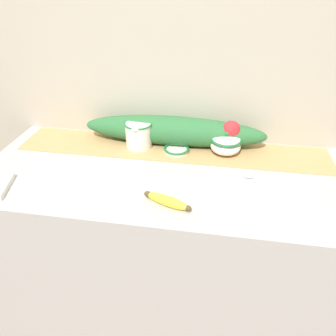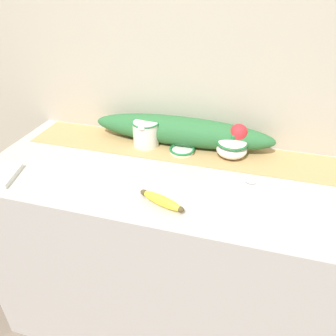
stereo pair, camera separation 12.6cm
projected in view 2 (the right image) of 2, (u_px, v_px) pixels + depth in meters
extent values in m
plane|color=#7A6B5B|center=(166.00, 313.00, 1.83)|extent=(12.00, 12.00, 0.00)
cube|color=#B7B2AD|center=(166.00, 254.00, 1.58)|extent=(1.52, 0.66, 0.94)
cube|color=#B7AD99|center=(187.00, 83.00, 1.47)|extent=(2.32, 0.04, 2.40)
cube|color=tan|center=(178.00, 149.00, 1.49)|extent=(1.40, 0.24, 0.00)
cylinder|color=white|center=(146.00, 133.00, 1.50)|extent=(0.12, 0.12, 0.12)
torus|color=#1E7038|center=(146.00, 123.00, 1.47)|extent=(0.12, 0.12, 0.01)
torus|color=white|center=(151.00, 125.00, 1.55)|extent=(0.06, 0.01, 0.06)
ellipsoid|color=white|center=(141.00, 128.00, 1.42)|extent=(0.04, 0.03, 0.02)
ellipsoid|color=white|center=(232.00, 149.00, 1.42)|extent=(0.13, 0.13, 0.07)
torus|color=#1E7038|center=(232.00, 143.00, 1.40)|extent=(0.13, 0.13, 0.01)
ellipsoid|color=white|center=(233.00, 142.00, 1.40)|extent=(0.12, 0.12, 0.02)
sphere|color=#1E7038|center=(233.00, 137.00, 1.39)|extent=(0.02, 0.02, 0.02)
cylinder|color=white|center=(182.00, 151.00, 1.46)|extent=(0.11, 0.11, 0.01)
torus|color=#1E7038|center=(182.00, 149.00, 1.46)|extent=(0.11, 0.11, 0.01)
ellipsoid|color=yellow|center=(162.00, 201.00, 1.14)|extent=(0.17, 0.09, 0.04)
ellipsoid|color=brown|center=(144.00, 193.00, 1.18)|extent=(0.04, 0.03, 0.02)
ellipsoid|color=brown|center=(181.00, 209.00, 1.10)|extent=(0.03, 0.03, 0.02)
cube|color=silver|center=(227.00, 178.00, 1.29)|extent=(0.14, 0.02, 0.00)
ellipsoid|color=silver|center=(251.00, 182.00, 1.26)|extent=(0.04, 0.03, 0.01)
ellipsoid|color=#2D6B38|center=(181.00, 131.00, 1.50)|extent=(0.84, 0.15, 0.13)
sphere|color=red|center=(131.00, 122.00, 1.53)|extent=(0.05, 0.05, 0.05)
sphere|color=red|center=(180.00, 130.00, 1.47)|extent=(0.06, 0.06, 0.06)
sphere|color=red|center=(239.00, 133.00, 1.40)|extent=(0.08, 0.08, 0.08)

